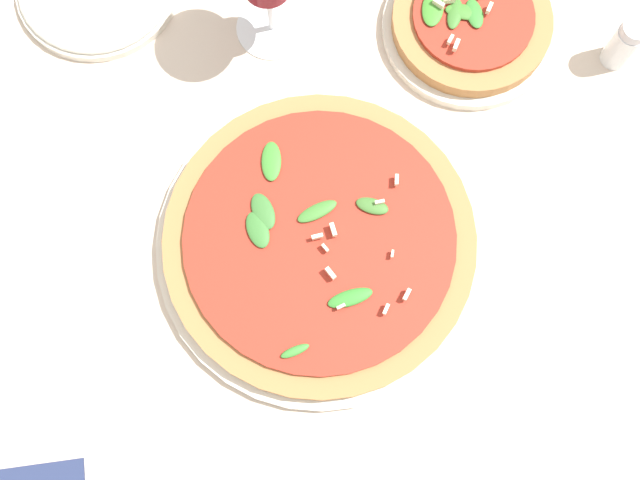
# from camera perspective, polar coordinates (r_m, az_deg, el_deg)

# --- Properties ---
(ground_plane) EXTENTS (6.00, 6.00, 0.00)m
(ground_plane) POSITION_cam_1_polar(r_m,az_deg,el_deg) (0.80, -2.34, -1.44)
(ground_plane) COLOR beige
(pizza_arugula_main) EXTENTS (0.35, 0.35, 0.05)m
(pizza_arugula_main) POSITION_cam_1_polar(r_m,az_deg,el_deg) (0.78, -0.01, -0.24)
(pizza_arugula_main) COLOR silver
(pizza_arugula_main) RESTS_ON ground_plane
(pizza_personal_side) EXTENTS (0.20, 0.20, 0.05)m
(pizza_personal_side) POSITION_cam_1_polar(r_m,az_deg,el_deg) (0.90, 11.40, 15.85)
(pizza_personal_side) COLOR silver
(pizza_personal_side) RESTS_ON ground_plane
(shaker_pepper) EXTENTS (0.03, 0.03, 0.07)m
(shaker_pepper) POSITION_cam_1_polar(r_m,az_deg,el_deg) (0.91, 22.20, 13.69)
(shaker_pepper) COLOR silver
(shaker_pepper) RESTS_ON ground_plane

